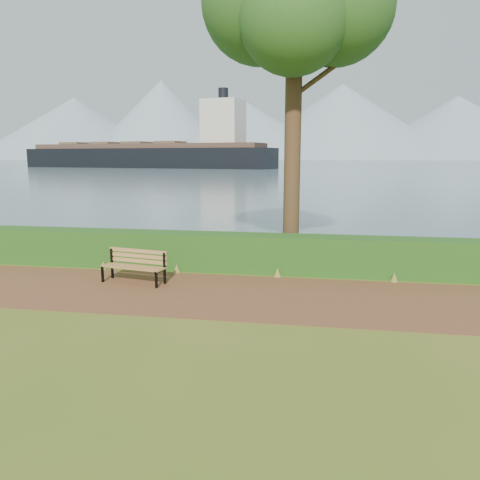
# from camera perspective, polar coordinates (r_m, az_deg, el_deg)

# --- Properties ---
(ground) EXTENTS (140.00, 140.00, 0.00)m
(ground) POSITION_cam_1_polar(r_m,az_deg,el_deg) (10.48, -5.24, -6.97)
(ground) COLOR #49621C
(ground) RESTS_ON ground
(path) EXTENTS (40.00, 3.40, 0.01)m
(path) POSITION_cam_1_polar(r_m,az_deg,el_deg) (10.75, -4.83, -6.48)
(path) COLOR brown
(path) RESTS_ON ground
(hedge) EXTENTS (32.00, 0.85, 1.00)m
(hedge) POSITION_cam_1_polar(r_m,az_deg,el_deg) (12.80, -2.32, -1.44)
(hedge) COLOR #1B4814
(hedge) RESTS_ON ground
(water) EXTENTS (700.00, 510.00, 0.00)m
(water) POSITION_cam_1_polar(r_m,az_deg,el_deg) (269.70, 9.13, 9.47)
(water) COLOR #435C6C
(water) RESTS_ON ground
(mountains) EXTENTS (585.00, 190.00, 70.00)m
(mountains) POSITION_cam_1_polar(r_m,az_deg,el_deg) (416.61, 8.15, 13.53)
(mountains) COLOR #788DA0
(mountains) RESTS_ON ground
(bench) EXTENTS (1.69, 0.78, 0.82)m
(bench) POSITION_cam_1_polar(r_m,az_deg,el_deg) (11.79, -12.69, -2.86)
(bench) COLOR black
(bench) RESTS_ON ground
(cargo_ship) EXTENTS (69.12, 23.68, 20.74)m
(cargo_ship) POSITION_cam_1_polar(r_m,az_deg,el_deg) (123.68, -10.47, 10.08)
(cargo_ship) COLOR black
(cargo_ship) RESTS_ON ground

